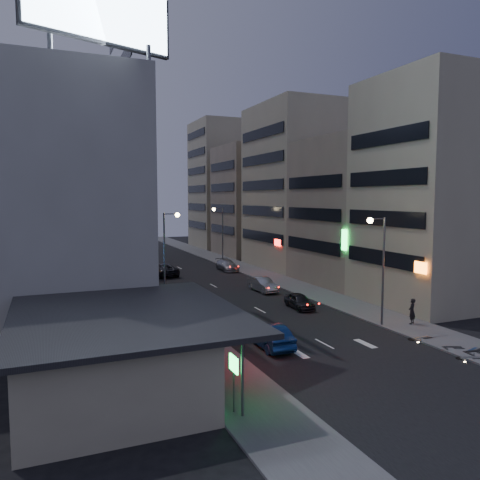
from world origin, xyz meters
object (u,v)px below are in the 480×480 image
parked_car_right_mid (263,285)px  road_car_silver (210,305)px  parked_car_right_far (227,265)px  parked_car_right_near (299,301)px  scooter_silver_b (427,328)px  scooter_black_b (461,338)px  parked_car_left (163,270)px  scooter_silver_a (479,348)px  scooter_blue (475,340)px  road_car_blue (269,336)px  person (412,311)px

parked_car_right_mid → road_car_silver: bearing=-143.1°
parked_car_right_mid → parked_car_right_far: (1.60, 14.27, -0.01)m
parked_car_right_near → road_car_silver: 7.80m
parked_car_right_near → scooter_silver_b: 11.45m
parked_car_right_far → road_car_silver: bearing=-113.4°
parked_car_right_near → scooter_black_b: size_ratio=2.11×
parked_car_right_near → parked_car_right_far: size_ratio=0.79×
parked_car_left → scooter_silver_a: bearing=99.9°
parked_car_right_near → parked_car_right_mid: parked_car_right_mid is taller
parked_car_right_near → scooter_blue: 14.62m
parked_car_right_mid → road_car_silver: parked_car_right_mid is taller
parked_car_left → scooter_black_b: (11.11, -34.57, -0.09)m
parked_car_left → road_car_blue: 29.67m
parked_car_right_near → scooter_black_b: (4.12, -13.37, 0.02)m
parked_car_right_mid → parked_car_right_far: size_ratio=0.89×
parked_car_right_near → road_car_blue: (-7.05, -8.47, 0.11)m
parked_car_right_near → scooter_black_b: parked_car_right_near is taller
road_car_silver → person: size_ratio=2.37×
parked_car_right_far → scooter_silver_b: bearing=-85.4°
parked_car_right_near → scooter_silver_a: size_ratio=2.24×
scooter_silver_a → scooter_silver_b: (0.24, 4.33, 0.06)m
parked_car_left → road_car_silver: (-0.69, -19.79, -0.10)m
parked_car_right_mid → road_car_blue: road_car_blue is taller
parked_car_right_far → scooter_silver_b: parked_car_right_far is taller
parked_car_right_near → parked_car_left: parked_car_left is taller
parked_car_right_far → scooter_silver_a: parked_car_right_far is taller
parked_car_right_mid → person: person is taller
person → scooter_blue: 5.86m
parked_car_right_near → scooter_black_b: bearing=-69.0°
parked_car_left → scooter_blue: 36.93m
parked_car_right_mid → scooter_black_b: parked_car_right_mid is taller
parked_car_right_mid → scooter_silver_a: bearing=-84.0°
road_car_silver → scooter_silver_b: (11.48, -12.21, 0.04)m
parked_car_right_near → scooter_silver_a: 15.55m
parked_car_right_mid → scooter_silver_b: (3.60, -18.64, -0.01)m
road_car_silver → parked_car_left: bearing=-93.7°
parked_car_right_near → parked_car_right_far: (1.80, 22.11, 0.06)m
scooter_silver_a → scooter_blue: (1.23, 1.32, -0.02)m
road_car_blue → person: 12.14m
parked_car_right_near → scooter_blue: parked_car_right_near is taller
scooter_silver_a → road_car_blue: bearing=74.7°
road_car_blue → scooter_silver_b: road_car_blue is taller
scooter_silver_a → parked_car_left: bearing=33.1°
parked_car_right_far → road_car_blue: road_car_blue is taller
parked_car_right_mid → parked_car_right_far: parked_car_right_mid is taller
scooter_blue → scooter_black_b: size_ratio=0.90×
parked_car_right_near → parked_car_right_mid: bearing=92.4°
road_car_blue → scooter_silver_b: (10.85, -2.33, -0.06)m
road_car_blue → scooter_silver_b: size_ratio=2.42×
parked_car_right_far → scooter_blue: 36.05m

